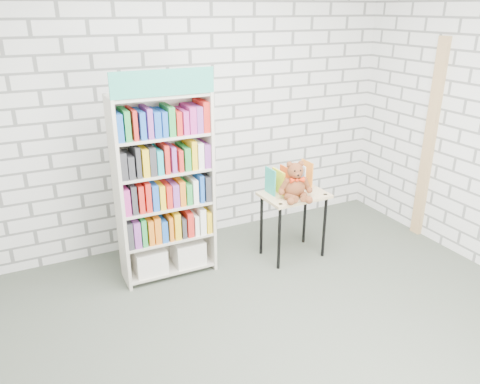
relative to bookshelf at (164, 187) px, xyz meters
name	(u,v)px	position (x,y,z in m)	size (l,w,h in m)	color
ground	(291,340)	(0.53, -1.36, -0.87)	(4.50, 4.50, 0.00)	#474E42
room_shell	(303,107)	(0.53, -1.36, 0.91)	(4.52, 4.02, 2.81)	silver
bookshelf	(164,187)	(0.00, 0.00, 0.00)	(0.85, 0.33, 1.91)	beige
display_table	(294,202)	(1.22, -0.23, -0.29)	(0.64, 0.45, 0.67)	tan
table_books	(289,178)	(1.22, -0.13, -0.07)	(0.44, 0.20, 0.26)	teal
teddy_bear	(295,184)	(1.17, -0.33, -0.05)	(0.33, 0.32, 0.36)	brown
door_trim	(429,142)	(2.75, -0.41, 0.18)	(0.05, 0.12, 2.10)	tan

